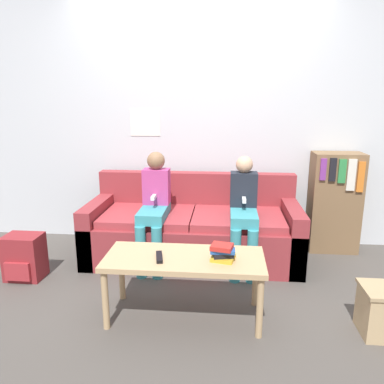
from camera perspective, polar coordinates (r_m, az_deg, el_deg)
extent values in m
plane|color=#4C4742|center=(3.24, -0.67, -13.54)|extent=(10.00, 10.00, 0.00)
cube|color=silver|center=(3.92, 0.90, 11.09)|extent=(8.00, 0.06, 2.60)
cube|color=white|center=(3.97, -7.14, 10.44)|extent=(0.31, 0.00, 0.27)
cube|color=maroon|center=(3.61, 0.15, -7.16)|extent=(1.98, 0.83, 0.39)
cube|color=maroon|center=(3.82, 0.62, 0.15)|extent=(1.98, 0.14, 0.39)
cube|color=maroon|center=(3.77, -13.96, -5.35)|extent=(0.14, 0.83, 0.55)
cube|color=maroon|center=(3.62, 14.88, -6.23)|extent=(0.14, 0.83, 0.55)
cube|color=#A1343A|center=(3.56, -6.65, -3.63)|extent=(0.83, 0.67, 0.07)
cube|color=#A1343A|center=(3.49, 6.99, -4.02)|extent=(0.83, 0.67, 0.07)
cube|color=tan|center=(2.59, -1.17, -10.18)|extent=(1.09, 0.47, 0.04)
cylinder|color=tan|center=(2.63, -13.07, -15.76)|extent=(0.04, 0.04, 0.42)
cylinder|color=tan|center=(2.52, 10.30, -16.98)|extent=(0.04, 0.04, 0.42)
cylinder|color=tan|center=(2.96, -10.67, -12.10)|extent=(0.04, 0.04, 0.42)
cylinder|color=tan|center=(2.86, 9.64, -12.96)|extent=(0.04, 0.04, 0.42)
cylinder|color=teal|center=(3.25, -7.81, -9.08)|extent=(0.09, 0.09, 0.46)
cylinder|color=teal|center=(3.22, -5.36, -9.21)|extent=(0.09, 0.09, 0.46)
cube|color=teal|center=(3.39, -5.81, -3.12)|extent=(0.23, 0.52, 0.09)
cube|color=#B73D7F|center=(3.47, -5.42, 0.87)|extent=(0.24, 0.16, 0.32)
sphere|color=#8C6647|center=(3.43, -5.52, 4.78)|extent=(0.16, 0.16, 0.16)
cube|color=white|center=(3.35, -5.87, -0.79)|extent=(0.03, 0.12, 0.03)
cylinder|color=teal|center=(3.18, 6.60, -9.63)|extent=(0.09, 0.09, 0.46)
cylinder|color=teal|center=(3.18, 9.16, -9.66)|extent=(0.09, 0.09, 0.46)
cube|color=teal|center=(3.33, 7.85, -3.48)|extent=(0.23, 0.52, 0.09)
cube|color=#1E232D|center=(3.42, 7.86, 0.44)|extent=(0.24, 0.16, 0.31)
sphere|color=tan|center=(3.38, 7.99, 4.18)|extent=(0.15, 0.15, 0.15)
cube|color=white|center=(3.29, 7.93, -1.21)|extent=(0.03, 0.12, 0.03)
cube|color=black|center=(2.56, -5.02, -9.84)|extent=(0.07, 0.17, 0.02)
cube|color=gold|center=(2.55, 4.77, -9.94)|extent=(0.18, 0.18, 0.03)
cube|color=black|center=(2.53, 4.72, -9.39)|extent=(0.15, 0.13, 0.03)
cube|color=#23519E|center=(2.51, 4.69, -8.90)|extent=(0.16, 0.09, 0.02)
cube|color=red|center=(2.50, 4.57, -8.34)|extent=(0.16, 0.14, 0.03)
cube|color=brown|center=(3.99, 20.86, -1.49)|extent=(0.47, 0.29, 0.99)
cube|color=#7A3389|center=(3.72, 19.36, 3.27)|extent=(0.05, 0.02, 0.21)
cube|color=black|center=(3.74, 20.65, 3.20)|extent=(0.06, 0.02, 0.22)
cube|color=#2D8442|center=(3.77, 21.91, 2.96)|extent=(0.07, 0.02, 0.23)
cube|color=silver|center=(3.80, 23.12, 2.40)|extent=(0.08, 0.02, 0.30)
cube|color=orange|center=(3.83, 24.33, 2.10)|extent=(0.06, 0.02, 0.29)
cube|color=maroon|center=(3.53, -24.15, -8.98)|extent=(0.30, 0.23, 0.39)
cube|color=#A52A30|center=(3.46, -25.07, -10.95)|extent=(0.21, 0.03, 0.15)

